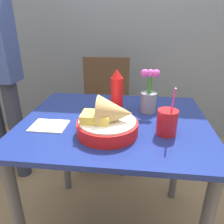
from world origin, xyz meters
name	(u,v)px	position (x,y,z in m)	size (l,w,h in m)	color
wall_window	(129,9)	(0.00, 1.29, 1.30)	(7.00, 0.06, 2.60)	slate
dining_table	(115,142)	(0.00, 0.00, 0.63)	(0.91, 0.76, 0.76)	navy
chair_far_window	(105,103)	(-0.17, 0.79, 0.54)	(0.40, 0.40, 0.92)	#473323
food_basket	(110,121)	(-0.01, -0.14, 0.82)	(0.27, 0.27, 0.17)	red
ketchup_bottle	(116,92)	(0.00, 0.10, 0.87)	(0.06, 0.06, 0.23)	red
drink_cup	(167,123)	(0.24, -0.11, 0.81)	(0.09, 0.09, 0.23)	red
flower_vase	(149,96)	(0.17, 0.13, 0.84)	(0.10, 0.08, 0.23)	gray
napkin	(49,126)	(-0.30, -0.11, 0.76)	(0.16, 0.13, 0.01)	white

